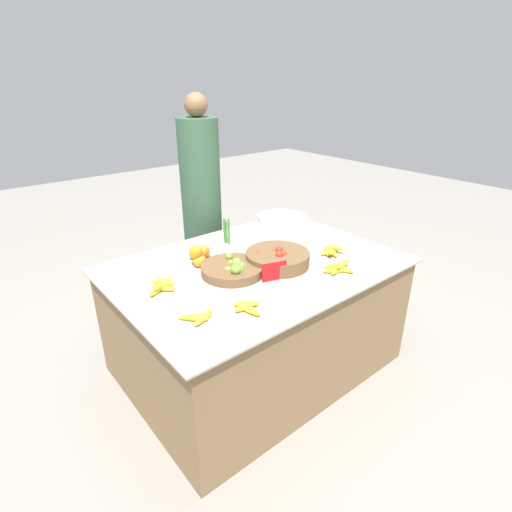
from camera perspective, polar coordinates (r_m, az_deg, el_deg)
ground_plane at (r=2.72m, az=0.00°, el=-14.93°), size 12.00×12.00×0.00m
market_table at (r=2.50m, az=0.00°, el=-8.55°), size 1.63×1.18×0.72m
lime_bowl at (r=2.21m, az=-3.31°, el=-1.87°), size 0.35×0.35×0.10m
tomato_basket at (r=2.30m, az=3.05°, el=-0.32°), size 0.37×0.37×0.11m
orange_pile at (r=2.36m, az=-8.04°, el=0.34°), size 0.18×0.18×0.13m
metal_bowl at (r=2.89m, az=3.70°, el=4.92°), size 0.35×0.35×0.09m
price_sign at (r=2.12m, az=2.63°, el=-2.22°), size 0.13×0.05×0.11m
veg_bundle at (r=2.60m, az=-4.23°, el=3.51°), size 0.05×0.07×0.16m
banana_bunch_front_center at (r=2.49m, az=10.63°, el=0.77°), size 0.16×0.15×0.05m
banana_bunch_front_right at (r=1.88m, az=-1.31°, el=-7.31°), size 0.14×0.17×0.03m
banana_bunch_back_center at (r=2.27m, az=11.72°, el=-1.67°), size 0.20×0.14×0.06m
banana_bunch_middle_left at (r=1.83m, az=-8.33°, el=-8.63°), size 0.16×0.13×0.03m
banana_bunch_middle_right at (r=2.10m, az=-13.23°, el=-4.11°), size 0.18×0.17×0.06m
vendor_person at (r=3.11m, az=-7.69°, el=6.05°), size 0.30×0.30×1.62m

